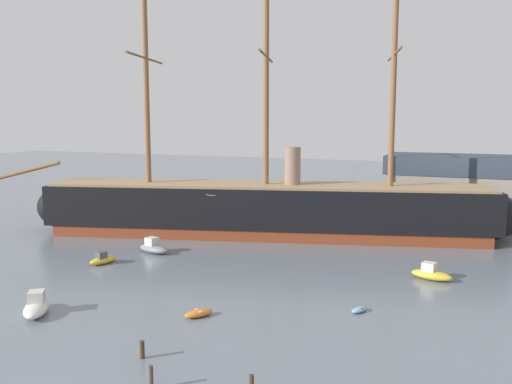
{
  "coord_description": "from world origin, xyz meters",
  "views": [
    {
      "loc": [
        24.91,
        -22.61,
        17.03
      ],
      "look_at": [
        -1.18,
        37.52,
        8.22
      ],
      "focal_mm": 38.43,
      "sensor_mm": 36.0,
      "label": 1
    }
  ],
  "objects_px": {
    "dinghy_near_centre": "(199,313)",
    "dinghy_mid_right": "(359,310)",
    "mooring_piling_nearest": "(142,350)",
    "mooring_piling_right_pair": "(252,384)",
    "seagull_in_flight": "(211,195)",
    "motorboat_alongside_bow": "(153,248)",
    "motorboat_foreground_left": "(36,306)",
    "mooring_piling_left_pair": "(151,377)",
    "motorboat_mid_left": "(103,259)",
    "motorboat_alongside_stern": "(431,274)",
    "tall_ship": "(266,208)",
    "dinghy_far_left": "(156,218)"
  },
  "relations": [
    {
      "from": "motorboat_alongside_bow",
      "to": "motorboat_alongside_stern",
      "type": "distance_m",
      "value": 33.86
    },
    {
      "from": "motorboat_alongside_bow",
      "to": "mooring_piling_left_pair",
      "type": "relative_size",
      "value": 3.21
    },
    {
      "from": "tall_ship",
      "to": "dinghy_near_centre",
      "type": "distance_m",
      "value": 33.96
    },
    {
      "from": "dinghy_near_centre",
      "to": "motorboat_alongside_stern",
      "type": "xyz_separation_m",
      "value": [
        17.31,
        19.49,
        0.33
      ]
    },
    {
      "from": "motorboat_alongside_bow",
      "to": "mooring_piling_right_pair",
      "type": "relative_size",
      "value": 4.08
    },
    {
      "from": "motorboat_alongside_bow",
      "to": "motorboat_mid_left",
      "type": "bearing_deg",
      "value": -109.98
    },
    {
      "from": "motorboat_foreground_left",
      "to": "motorboat_mid_left",
      "type": "relative_size",
      "value": 1.31
    },
    {
      "from": "seagull_in_flight",
      "to": "motorboat_mid_left",
      "type": "bearing_deg",
      "value": -153.5
    },
    {
      "from": "seagull_in_flight",
      "to": "motorboat_alongside_bow",
      "type": "bearing_deg",
      "value": 173.06
    },
    {
      "from": "mooring_piling_left_pair",
      "to": "mooring_piling_nearest",
      "type": "bearing_deg",
      "value": 131.85
    },
    {
      "from": "motorboat_mid_left",
      "to": "dinghy_mid_right",
      "type": "relative_size",
      "value": 1.85
    },
    {
      "from": "mooring_piling_left_pair",
      "to": "mooring_piling_right_pair",
      "type": "bearing_deg",
      "value": 18.36
    },
    {
      "from": "dinghy_far_left",
      "to": "dinghy_mid_right",
      "type": "bearing_deg",
      "value": -36.38
    },
    {
      "from": "tall_ship",
      "to": "mooring_piling_right_pair",
      "type": "relative_size",
      "value": 60.72
    },
    {
      "from": "dinghy_mid_right",
      "to": "mooring_piling_right_pair",
      "type": "bearing_deg",
      "value": -99.53
    },
    {
      "from": "dinghy_mid_right",
      "to": "mooring_piling_left_pair",
      "type": "bearing_deg",
      "value": -115.08
    },
    {
      "from": "dinghy_mid_right",
      "to": "mooring_piling_left_pair",
      "type": "distance_m",
      "value": 21.07
    },
    {
      "from": "tall_ship",
      "to": "mooring_piling_left_pair",
      "type": "xyz_separation_m",
      "value": [
        10.87,
        -45.36,
        -3.24
      ]
    },
    {
      "from": "dinghy_near_centre",
      "to": "mooring_piling_nearest",
      "type": "distance_m",
      "value": 8.88
    },
    {
      "from": "dinghy_near_centre",
      "to": "dinghy_mid_right",
      "type": "height_order",
      "value": "dinghy_near_centre"
    },
    {
      "from": "mooring_piling_nearest",
      "to": "mooring_piling_right_pair",
      "type": "relative_size",
      "value": 1.05
    },
    {
      "from": "motorboat_alongside_stern",
      "to": "mooring_piling_nearest",
      "type": "distance_m",
      "value": 33.01
    },
    {
      "from": "dinghy_mid_right",
      "to": "seagull_in_flight",
      "type": "xyz_separation_m",
      "value": [
        -19.98,
        9.84,
        7.86
      ]
    },
    {
      "from": "motorboat_mid_left",
      "to": "mooring_piling_left_pair",
      "type": "xyz_separation_m",
      "value": [
        22.55,
        -23.18,
        0.26
      ]
    },
    {
      "from": "motorboat_foreground_left",
      "to": "dinghy_mid_right",
      "type": "xyz_separation_m",
      "value": [
        25.84,
        11.79,
        -0.48
      ]
    },
    {
      "from": "tall_ship",
      "to": "motorboat_alongside_stern",
      "type": "xyz_separation_m",
      "value": [
        24.61,
        -13.47,
        -3.38
      ]
    },
    {
      "from": "motorboat_foreground_left",
      "to": "dinghy_near_centre",
      "type": "xyz_separation_m",
      "value": [
        13.34,
        5.12,
        -0.39
      ]
    },
    {
      "from": "motorboat_alongside_stern",
      "to": "dinghy_far_left",
      "type": "distance_m",
      "value": 50.1
    },
    {
      "from": "motorboat_foreground_left",
      "to": "tall_ship",
      "type": "bearing_deg",
      "value": 80.99
    },
    {
      "from": "tall_ship",
      "to": "mooring_piling_nearest",
      "type": "xyz_separation_m",
      "value": [
        7.7,
        -41.82,
        -3.38
      ]
    },
    {
      "from": "dinghy_far_left",
      "to": "seagull_in_flight",
      "type": "bearing_deg",
      "value": -43.81
    },
    {
      "from": "seagull_in_flight",
      "to": "motorboat_foreground_left",
      "type": "bearing_deg",
      "value": -105.14
    },
    {
      "from": "motorboat_alongside_stern",
      "to": "mooring_piling_right_pair",
      "type": "xyz_separation_m",
      "value": [
        -7.68,
        -29.88,
        -0.03
      ]
    },
    {
      "from": "dinghy_near_centre",
      "to": "motorboat_alongside_bow",
      "type": "xyz_separation_m",
      "value": [
        -16.5,
        17.6,
        0.38
      ]
    },
    {
      "from": "dinghy_far_left",
      "to": "motorboat_alongside_bow",
      "type": "bearing_deg",
      "value": -57.05
    },
    {
      "from": "seagull_in_flight",
      "to": "mooring_piling_left_pair",
      "type": "bearing_deg",
      "value": -69.07
    },
    {
      "from": "dinghy_far_left",
      "to": "mooring_piling_nearest",
      "type": "distance_m",
      "value": 55.17
    },
    {
      "from": "mooring_piling_right_pair",
      "to": "seagull_in_flight",
      "type": "relative_size",
      "value": 0.96
    },
    {
      "from": "tall_ship",
      "to": "motorboat_alongside_stern",
      "type": "height_order",
      "value": "tall_ship"
    },
    {
      "from": "dinghy_far_left",
      "to": "mooring_piling_right_pair",
      "type": "relative_size",
      "value": 1.99
    },
    {
      "from": "dinghy_mid_right",
      "to": "motorboat_alongside_stern",
      "type": "xyz_separation_m",
      "value": [
        4.81,
        12.82,
        0.42
      ]
    },
    {
      "from": "mooring_piling_left_pair",
      "to": "mooring_piling_right_pair",
      "type": "xyz_separation_m",
      "value": [
        6.06,
        2.01,
        -0.17
      ]
    },
    {
      "from": "motorboat_alongside_bow",
      "to": "mooring_piling_nearest",
      "type": "height_order",
      "value": "motorboat_alongside_bow"
    },
    {
      "from": "mooring_piling_left_pair",
      "to": "mooring_piling_right_pair",
      "type": "distance_m",
      "value": 6.39
    },
    {
      "from": "dinghy_mid_right",
      "to": "motorboat_alongside_bow",
      "type": "relative_size",
      "value": 0.41
    },
    {
      "from": "motorboat_foreground_left",
      "to": "mooring_piling_nearest",
      "type": "xyz_separation_m",
      "value": [
        13.74,
        -3.74,
        -0.06
      ]
    },
    {
      "from": "motorboat_foreground_left",
      "to": "dinghy_mid_right",
      "type": "height_order",
      "value": "motorboat_foreground_left"
    },
    {
      "from": "tall_ship",
      "to": "mooring_piling_left_pair",
      "type": "height_order",
      "value": "tall_ship"
    },
    {
      "from": "motorboat_alongside_stern",
      "to": "tall_ship",
      "type": "bearing_deg",
      "value": 151.31
    },
    {
      "from": "tall_ship",
      "to": "motorboat_alongside_bow",
      "type": "xyz_separation_m",
      "value": [
        -9.2,
        -15.35,
        -3.33
      ]
    }
  ]
}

